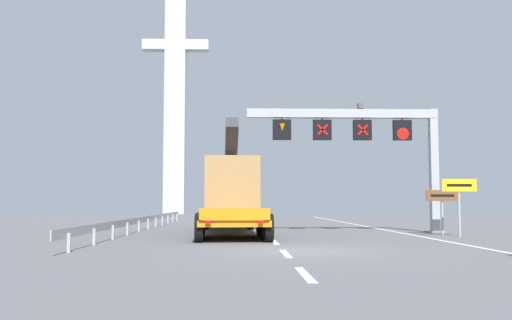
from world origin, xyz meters
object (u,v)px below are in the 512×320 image
overhead_lane_gantry (366,134)px  exit_sign_yellow (459,193)px  tourist_info_sign_brown (442,200)px  bridge_pylon_distant (175,75)px  heavy_haul_truck_orange (229,194)px

overhead_lane_gantry → exit_sign_yellow: overhead_lane_gantry is taller
overhead_lane_gantry → tourist_info_sign_brown: bearing=-27.5°
overhead_lane_gantry → bridge_pylon_distant: bearing=107.5°
overhead_lane_gantry → tourist_info_sign_brown: (3.24, -1.69, -3.41)m
exit_sign_yellow → tourist_info_sign_brown: exit_sign_yellow is taller
overhead_lane_gantry → bridge_pylon_distant: bridge_pylon_distant is taller
exit_sign_yellow → bridge_pylon_distant: bearing=109.8°
tourist_info_sign_brown → overhead_lane_gantry: bearing=152.5°
heavy_haul_truck_orange → bridge_pylon_distant: size_ratio=0.38×
heavy_haul_truck_orange → bridge_pylon_distant: bridge_pylon_distant is taller
bridge_pylon_distant → exit_sign_yellow: bearing=-70.2°
tourist_info_sign_brown → bridge_pylon_distant: bearing=110.3°
heavy_haul_truck_orange → exit_sign_yellow: 11.20m
heavy_haul_truck_orange → tourist_info_sign_brown: (10.26, -2.40, -0.35)m
exit_sign_yellow → bridge_pylon_distant: size_ratio=0.07×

